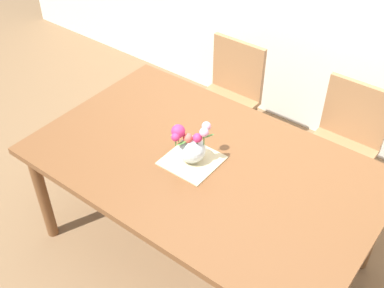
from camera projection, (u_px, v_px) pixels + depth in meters
ground_plane at (202, 248)px, 3.04m from camera, size 12.00×12.00×0.00m
dining_table at (204, 171)px, 2.61m from camera, size 1.88×1.16×0.75m
chair_left at (228, 93)px, 3.48m from camera, size 0.42×0.42×0.90m
chair_right at (344, 141)px, 3.06m from camera, size 0.42×0.42×0.90m
placemat at (192, 160)px, 2.56m from camera, size 0.28×0.28×0.01m
flower_vase at (191, 146)px, 2.50m from camera, size 0.23×0.21×0.24m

